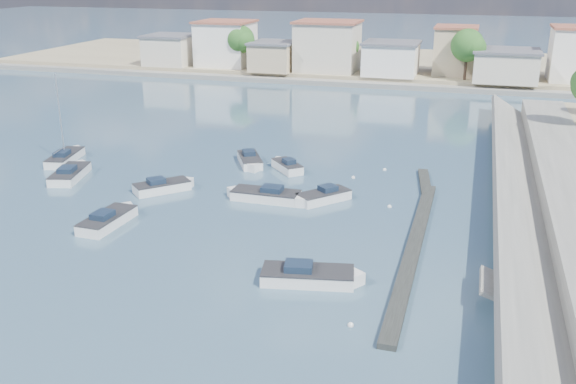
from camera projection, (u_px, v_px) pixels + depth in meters
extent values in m
plane|color=#344A68|center=(380.00, 137.00, 73.32)|extent=(400.00, 400.00, 0.00)
cube|color=slate|center=(522.00, 232.00, 44.82)|extent=(4.17, 90.00, 2.86)
cube|color=slate|center=(526.00, 298.00, 36.90)|extent=(5.31, 3.50, 1.94)
cube|color=black|center=(414.00, 246.00, 44.28)|extent=(1.00, 26.00, 0.35)
cube|color=black|center=(425.00, 184.00, 57.07)|extent=(2.00, 8.05, 0.30)
cube|color=gray|center=(423.00, 66.00, 120.07)|extent=(160.00, 40.00, 1.40)
cube|color=slate|center=(411.00, 87.00, 101.20)|extent=(160.00, 2.50, 0.80)
cube|color=beige|center=(171.00, 51.00, 116.38)|extent=(8.00, 8.00, 5.00)
cube|color=#595960|center=(170.00, 35.00, 115.49)|extent=(8.48, 8.48, 0.35)
cube|color=white|center=(226.00, 44.00, 115.08)|extent=(9.00, 9.00, 7.50)
cube|color=#99513D|center=(225.00, 22.00, 113.77)|extent=(9.54, 9.54, 0.35)
cube|color=tan|center=(274.00, 57.00, 110.18)|extent=(7.00, 8.00, 4.50)
cube|color=#595960|center=(274.00, 42.00, 109.37)|extent=(7.42, 8.48, 0.35)
cube|color=beige|center=(328.00, 47.00, 108.98)|extent=(10.00, 9.00, 8.00)
cube|color=#99513D|center=(328.00, 22.00, 107.59)|extent=(10.60, 9.54, 0.35)
cube|color=white|center=(391.00, 59.00, 105.62)|extent=(8.50, 8.50, 5.00)
cube|color=#595960|center=(392.00, 43.00, 104.73)|extent=(9.01, 9.01, 0.35)
cube|color=tan|center=(455.00, 52.00, 105.23)|extent=(6.50, 7.50, 7.50)
cube|color=#99513D|center=(457.00, 27.00, 103.92)|extent=(6.89, 7.95, 0.35)
cube|color=beige|center=(505.00, 66.00, 99.96)|extent=(9.50, 9.00, 4.50)
cube|color=#595960|center=(507.00, 50.00, 99.15)|extent=(10.07, 9.54, 0.35)
cube|color=white|center=(574.00, 55.00, 99.40)|extent=(7.00, 8.00, 8.00)
cylinder|color=#38281E|center=(241.00, 59.00, 111.98)|extent=(0.44, 0.44, 3.38)
sphere|color=#1D4D19|center=(241.00, 39.00, 110.87)|extent=(4.80, 4.80, 4.80)
sphere|color=#1D4D19|center=(244.00, 41.00, 110.16)|extent=(3.60, 3.60, 3.60)
sphere|color=#1D4D19|center=(237.00, 38.00, 111.43)|extent=(3.30, 3.30, 3.30)
cylinder|color=#38281E|center=(346.00, 62.00, 109.93)|extent=(0.44, 0.44, 2.93)
sphere|color=#1D4D19|center=(346.00, 45.00, 108.96)|extent=(4.16, 4.16, 4.16)
sphere|color=#1D4D19|center=(350.00, 46.00, 108.35)|extent=(3.12, 3.12, 3.12)
sphere|color=#1D4D19|center=(343.00, 44.00, 109.45)|extent=(2.86, 2.86, 2.86)
cylinder|color=#38281E|center=(465.00, 68.00, 100.82)|extent=(0.44, 0.44, 3.60)
sphere|color=#1D4D19|center=(467.00, 45.00, 99.63)|extent=(5.12, 5.12, 5.12)
sphere|color=#1D4D19|center=(474.00, 48.00, 98.88)|extent=(3.84, 3.84, 3.84)
sphere|color=#1D4D19|center=(462.00, 44.00, 100.23)|extent=(3.52, 3.52, 3.52)
cylinder|color=#38281E|center=(572.00, 72.00, 99.30)|extent=(0.44, 0.44, 3.15)
sphere|color=#1D4D19|center=(575.00, 51.00, 98.26)|extent=(4.48, 4.48, 4.48)
sphere|color=#1D4D19|center=(570.00, 50.00, 98.78)|extent=(3.08, 3.08, 3.08)
cube|color=white|center=(108.00, 222.00, 48.21)|extent=(2.27, 5.31, 1.00)
cube|color=white|center=(124.00, 211.00, 50.21)|extent=(2.04, 2.04, 1.00)
cube|color=#262628|center=(107.00, 215.00, 48.05)|extent=(2.31, 5.32, 0.08)
cube|color=#172537|center=(103.00, 215.00, 47.50)|extent=(1.34, 1.62, 0.48)
cube|color=white|center=(162.00, 188.00, 55.48)|extent=(4.62, 4.72, 1.00)
cube|color=white|center=(184.00, 184.00, 56.42)|extent=(1.38, 1.38, 1.00)
cube|color=#262628|center=(162.00, 183.00, 55.31)|extent=(4.65, 4.74, 0.08)
cube|color=#172537|center=(156.00, 181.00, 55.01)|extent=(1.83, 1.84, 0.48)
cube|color=white|center=(266.00, 197.00, 53.44)|extent=(5.62, 2.16, 1.00)
cube|color=white|center=(239.00, 194.00, 54.10)|extent=(2.13, 2.13, 1.00)
cube|color=#262628|center=(266.00, 191.00, 53.27)|extent=(5.62, 2.20, 0.08)
cube|color=#172537|center=(272.00, 189.00, 53.04)|extent=(1.69, 1.33, 0.48)
cube|color=white|center=(323.00, 198.00, 53.17)|extent=(4.35, 4.66, 1.00)
cube|color=white|center=(304.00, 202.00, 52.17)|extent=(1.41, 1.41, 1.00)
cube|color=#262628|center=(324.00, 192.00, 53.00)|extent=(4.38, 4.68, 0.08)
cube|color=#172537|center=(328.00, 188.00, 53.15)|extent=(1.76, 1.78, 0.48)
cube|color=white|center=(70.00, 175.00, 58.86)|extent=(3.48, 5.87, 1.00)
cube|color=white|center=(79.00, 168.00, 61.08)|extent=(2.11, 2.11, 1.00)
cube|color=#262628|center=(69.00, 170.00, 58.69)|extent=(3.52, 5.89, 0.08)
cube|color=#172537|center=(67.00, 169.00, 58.09)|extent=(1.72, 1.94, 0.48)
cube|color=white|center=(287.00, 168.00, 61.08)|extent=(3.80, 3.99, 1.00)
cube|color=white|center=(280.00, 163.00, 62.52)|extent=(1.18, 1.18, 1.00)
cube|color=#262628|center=(287.00, 163.00, 60.91)|extent=(3.82, 4.01, 0.08)
cube|color=#172537|center=(289.00, 161.00, 60.50)|extent=(1.52, 1.53, 0.48)
cube|color=white|center=(250.00, 161.00, 63.10)|extent=(3.96, 5.21, 1.00)
cube|color=white|center=(253.00, 167.00, 61.14)|extent=(1.64, 1.64, 1.00)
cube|color=#262628|center=(250.00, 156.00, 62.93)|extent=(3.99, 5.23, 0.08)
cube|color=#172537|center=(249.00, 153.00, 63.30)|extent=(1.71, 1.84, 0.48)
cube|color=white|center=(308.00, 278.00, 39.58)|extent=(5.99, 3.25, 1.00)
cube|color=white|center=(347.00, 279.00, 39.35)|extent=(2.18, 2.18, 1.00)
cube|color=#262628|center=(308.00, 270.00, 39.41)|extent=(6.00, 3.30, 0.08)
cube|color=#172537|center=(299.00, 266.00, 39.38)|extent=(1.93, 1.67, 0.48)
cube|color=white|center=(65.00, 159.00, 63.86)|extent=(3.04, 5.97, 1.00)
cube|color=white|center=(75.00, 152.00, 66.22)|extent=(1.86, 1.86, 1.00)
cube|color=#262628|center=(65.00, 154.00, 63.69)|extent=(3.08, 5.98, 0.08)
cube|color=#172537|center=(62.00, 153.00, 63.08)|extent=(1.51, 1.92, 0.48)
cylinder|color=silver|center=(60.00, 115.00, 62.36)|extent=(0.12, 0.12, 8.00)
cylinder|color=silver|center=(59.00, 151.00, 62.33)|extent=(0.57, 2.36, 0.08)
sphere|color=white|center=(351.00, 325.00, 34.80)|extent=(0.34, 0.34, 0.34)
sphere|color=white|center=(390.00, 207.00, 51.90)|extent=(0.34, 0.34, 0.34)
sphere|color=white|center=(500.00, 232.00, 47.05)|extent=(0.34, 0.34, 0.34)
sphere|color=white|center=(385.00, 170.00, 61.29)|extent=(0.34, 0.34, 0.34)
sphere|color=white|center=(353.00, 178.00, 59.03)|extent=(0.34, 0.34, 0.34)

